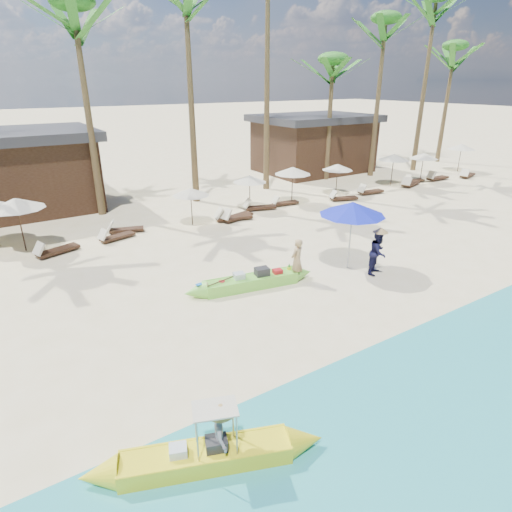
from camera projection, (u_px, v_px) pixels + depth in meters
ground at (321, 306)px, 13.82m from camera, size 240.00×240.00×0.00m
wet_sand_strip at (462, 394)px, 9.91m from camera, size 240.00×4.50×0.01m
green_canoe at (251, 281)px, 14.95m from camera, size 5.29×1.28×0.68m
yellow_canoe at (206, 456)px, 8.01m from camera, size 4.90×2.10×1.33m
tourist at (297, 260)px, 15.21m from camera, size 0.68×0.55×1.61m
vendor_green at (378, 252)px, 15.83m from camera, size 1.01×0.93×1.69m
vendor_yellow at (221, 432)px, 7.93m from camera, size 0.60×0.77×1.05m
blue_umbrella at (353, 209)px, 15.71m from camera, size 2.44×2.44×2.63m
resort_parasol_4 at (16, 203)px, 17.48m from camera, size 2.24×2.24×2.31m
lounger_4_left at (55, 250)px, 17.78m from camera, size 1.89×1.10×0.61m
lounger_4_right at (115, 236)px, 19.41m from camera, size 1.73×0.91×0.56m
resort_parasol_5 at (191, 192)px, 20.88m from camera, size 1.83×1.83×1.88m
lounger_5_left at (124, 229)px, 20.38m from camera, size 1.74×0.97×0.57m
resort_parasol_6 at (250, 179)px, 23.44m from camera, size 1.87×1.87×1.92m
lounger_6_left at (231, 216)px, 22.10m from camera, size 2.03×0.99×0.66m
lounger_6_right at (235, 216)px, 22.15m from camera, size 2.04×1.08×0.66m
resort_parasol_7 at (293, 171)px, 24.46m from camera, size 2.10×2.10×2.16m
lounger_7_left at (258, 207)px, 23.88m from camera, size 1.91×1.04×0.62m
lounger_7_right at (284, 202)px, 24.78m from camera, size 1.69×0.68×0.56m
resort_parasol_8 at (338, 167)px, 26.50m from camera, size 1.89×1.89×1.95m
lounger_8_left at (342, 197)px, 25.79m from camera, size 1.80×1.06×0.59m
resort_parasol_9 at (394, 157)px, 28.88m from camera, size 2.08×2.08×2.14m
lounger_9_left at (369, 191)px, 27.23m from camera, size 1.85×0.74×0.61m
lounger_9_right at (410, 183)px, 29.23m from camera, size 2.00×1.11×0.65m
resort_parasol_10 at (424, 156)px, 29.88m from camera, size 1.99×1.99×2.05m
lounger_10_left at (413, 180)px, 30.34m from camera, size 1.67×0.66×0.55m
lounger_10_right at (437, 177)px, 31.00m from camera, size 1.93×0.60×0.65m
resort_parasol_11 at (462, 147)px, 33.45m from camera, size 2.08×2.08×2.14m
lounger_11_left at (467, 175)px, 31.91m from camera, size 1.95×1.04×0.63m
palm_3 at (77, 38)px, 20.01m from camera, size 2.08×2.08×10.52m
palm_4 at (187, 24)px, 22.21m from camera, size 2.08×2.08×11.70m
palm_5 at (268, 4)px, 24.61m from camera, size 2.08×2.08×13.60m
palm_6 at (332, 75)px, 28.83m from camera, size 2.08×2.08×8.51m
palm_7 at (383, 45)px, 29.28m from camera, size 2.08×2.08×11.08m
palm_8 at (432, 29)px, 30.80m from camera, size 2.08×2.08×12.70m
palm_9 at (453, 63)px, 35.31m from camera, size 2.08×2.08×9.82m
pavilion_east at (314, 143)px, 33.58m from camera, size 8.80×6.60×4.30m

